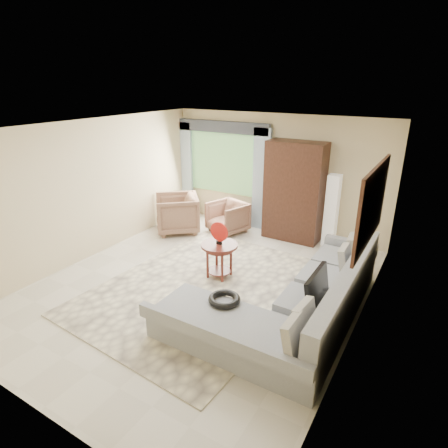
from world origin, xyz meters
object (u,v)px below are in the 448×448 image
Objects in this scene: coffee_table at (219,260)px; potted_plant at (193,205)px; floor_lamp at (331,211)px; tv_screen at (317,289)px; armchair_right at (228,217)px; armoire at (294,192)px; armchair_left at (177,213)px; sectional_sofa at (298,307)px.

coffee_table reaches higher than potted_plant.
potted_plant is 0.38× the size of floor_lamp.
tv_screen is 0.96× the size of armchair_right.
coffee_table is 3.29m from potted_plant.
armchair_right is at bearing -162.82° from armoire.
armoire is (0.43, 2.31, 0.72)m from coffee_table.
armchair_right is at bearing -21.11° from potted_plant.
potted_plant is (-2.26, 2.39, -0.05)m from coffee_table.
tv_screen is 3.89m from armchair_right.
armchair_left is 2.64m from armoire.
armchair_left is at bearing 151.95° from sectional_sofa.
sectional_sofa reaches higher than armchair_right.
armoire is (2.38, 0.97, 0.62)m from armchair_left.
armchair_left reaches higher than armchair_right.
armoire is (2.70, -0.09, 0.77)m from potted_plant.
tv_screen is 5.24m from potted_plant.
floor_lamp is (-0.43, 2.96, 0.47)m from sectional_sofa.
sectional_sofa is 4.49× the size of armchair_right.
tv_screen is 1.17× the size of coffee_table.
armchair_right is (1.00, 0.55, -0.08)m from armchair_left.
sectional_sofa is at bearing -66.94° from armoire.
sectional_sofa is 0.53m from tv_screen.
tv_screen is 3.39m from armoire.
potted_plant is 0.27× the size of armoire.
tv_screen reaches higher than coffee_table.
sectional_sofa is at bearing 20.91° from armchair_left.
armchair_right reaches higher than potted_plant.
coffee_table is at bearing -44.53° from armchair_right.
armchair_left is (-3.61, 1.92, 0.14)m from sectional_sofa.
sectional_sofa is at bearing -24.59° from armchair_right.
armchair_right reaches higher than coffee_table.
coffee_table is 2.45m from armoire.
sectional_sofa is at bearing 155.74° from tv_screen.
armchair_left is 1.22× the size of armchair_right.
coffee_table is (-1.93, 0.71, -0.39)m from tv_screen.
floor_lamp reaches higher than armchair_right.
floor_lamp reaches higher than potted_plant.
armchair_right is 2.26m from floor_lamp.
potted_plant is (-1.32, 0.51, -0.07)m from armchair_right.
coffee_table is at bearing -46.57° from potted_plant.
floor_lamp reaches higher than armchair_left.
armchair_right is (-2.87, 2.59, -0.37)m from tv_screen.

